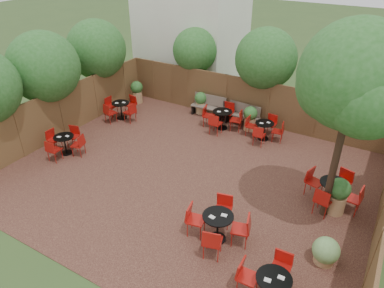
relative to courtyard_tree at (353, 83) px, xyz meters
The scene contains 13 objects.
ground 6.16m from the courtyard_tree, behind, with size 80.00×80.00×0.00m, color #354F23.
courtyard_paving 6.16m from the courtyard_tree, behind, with size 12.00×10.00×0.02m, color #351915.
fence_back 7.23m from the courtyard_tree, 134.16° to the left, with size 12.00×0.08×2.00m, color #4C2E1C.
fence_left 11.00m from the courtyard_tree, behind, with size 0.08×10.00×2.00m, color #4C2E1C.
fence_right 3.51m from the courtyard_tree, 12.82° to the right, with size 0.08×10.00×2.00m, color #4C2E1C.
neighbour_building 11.85m from the courtyard_tree, 139.67° to the left, with size 5.00×4.00×8.00m, color silver.
overhang_foliage 8.02m from the courtyard_tree, 165.19° to the left, with size 15.53×10.80×2.79m.
courtyard_tree is the anchor object (origin of this frame).
park_bench_left 8.36m from the courtyard_tree, 145.18° to the left, with size 1.59×0.56×0.97m.
park_bench_right 7.20m from the courtyard_tree, 136.12° to the left, with size 1.53×0.59×0.92m.
bistro_tables 5.41m from the courtyard_tree, behind, with size 11.19×8.79×0.96m.
planters 6.55m from the courtyard_tree, 148.72° to the left, with size 10.85×4.69×1.18m.
low_shrubs 5.14m from the courtyard_tree, 93.42° to the right, with size 2.74×3.72×0.74m.
Camera 1 is at (5.34, -8.83, 7.27)m, focal length 33.73 mm.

